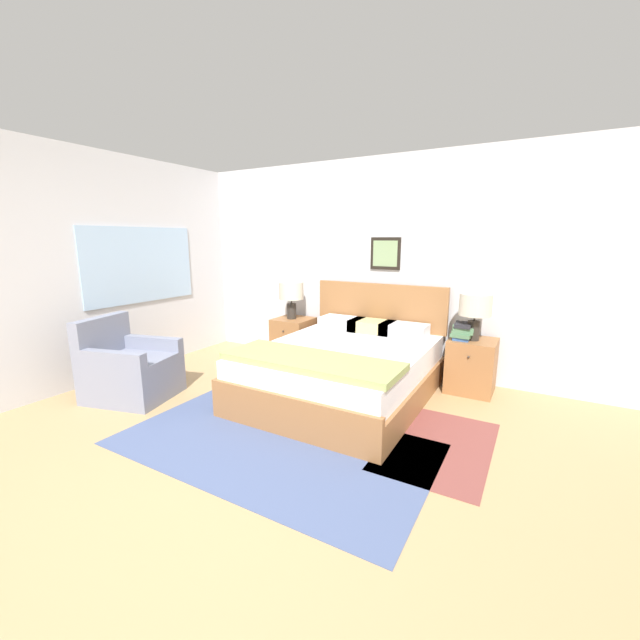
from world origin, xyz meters
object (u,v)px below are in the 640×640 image
Objects in this scene: nightstand_near_window at (294,339)px; nightstand_by_door at (471,365)px; table_lamp_by_door at (475,308)px; table_lamp_near_window at (291,293)px; armchair at (129,370)px; bed at (344,368)px.

nightstand_near_window is 1.00× the size of nightstand_by_door.
nightstand_near_window is 2.38m from table_lamp_by_door.
armchair is at bearing -111.68° from table_lamp_near_window.
table_lamp_by_door reaches higher than nightstand_by_door.
bed is 1.52m from table_lamp_near_window.
nightstand_near_window is at bearing 145.80° from bed.
armchair is 1.91× the size of table_lamp_by_door.
table_lamp_by_door is (1.14, 0.76, 0.62)m from bed.
table_lamp_by_door is at bearing 33.60° from bed.
table_lamp_by_door reaches higher than nightstand_near_window.
nightstand_by_door is (3.07, 1.93, -0.00)m from armchair.
bed reaches higher than table_lamp_near_window.
bed is at bearing -145.80° from nightstand_by_door.
table_lamp_by_door is at bearing 0.00° from table_lamp_near_window.
armchair is 3.67m from table_lamp_by_door.
bed reaches higher than armchair.
nightstand_near_window is (-1.15, 0.78, -0.01)m from bed.
table_lamp_near_window reaches higher than nightstand_by_door.
table_lamp_near_window is at bearing 146.82° from bed.
bed is 3.60× the size of nightstand_near_window.
nightstand_near_window is (0.77, 1.93, -0.00)m from armchair.
nightstand_near_window is 0.64m from table_lamp_near_window.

